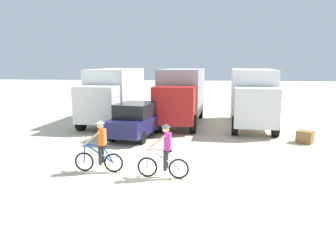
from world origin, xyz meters
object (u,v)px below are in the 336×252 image
Objects in this scene: box_truck_white_box at (113,93)px; sedan_parked at (137,120)px; box_truck_avon_van at (252,95)px; cyclist_orange_shirt at (100,148)px; supply_crate at (305,137)px; box_truck_grey_hauler at (181,94)px; cyclist_cowboy_hat at (165,153)px.

sedan_parked is (2.25, -3.98, -0.99)m from box_truck_white_box.
box_truck_avon_van is 11.19m from cyclist_orange_shirt.
box_truck_white_box and box_truck_avon_van have the same top height.
cyclist_orange_shirt reaches higher than sedan_parked.
box_truck_white_box reaches higher than supply_crate.
box_truck_avon_van is at bearing -5.60° from box_truck_grey_hauler.
cyclist_cowboy_hat is 2.60× the size of supply_crate.
box_truck_grey_hauler is at bearing 1.15° from box_truck_white_box.
box_truck_avon_van is 7.28m from sedan_parked.
box_truck_white_box is 4.24m from box_truck_grey_hauler.
cyclist_cowboy_hat is at bearing -113.45° from box_truck_avon_van.
box_truck_white_box is 4.68m from sedan_parked.
box_truck_avon_van is 10.41m from cyclist_cowboy_hat.
box_truck_white_box and box_truck_grey_hauler have the same top height.
sedan_parked is 2.45× the size of cyclist_cowboy_hat.
box_truck_avon_van is at bearing 54.84° from cyclist_orange_shirt.
box_truck_grey_hauler is 4.63m from sedan_parked.
box_truck_white_box is at bearing 177.77° from box_truck_avon_van.
cyclist_cowboy_hat is at bearing -66.13° from box_truck_white_box.
box_truck_grey_hauler is 7.77m from supply_crate.
cyclist_cowboy_hat is 8.18m from supply_crate.
supply_crate is at bearing 42.06° from cyclist_cowboy_hat.
sedan_parked is 2.45× the size of cyclist_orange_shirt.
box_truck_grey_hauler is 3.79× the size of cyclist_cowboy_hat.
cyclist_orange_shirt and cyclist_cowboy_hat have the same top height.
box_truck_grey_hauler reaches higher than supply_crate.
box_truck_grey_hauler is 1.54× the size of sedan_parked.
cyclist_orange_shirt reaches higher than supply_crate.
box_truck_white_box is 1.54× the size of sedan_parked.
sedan_parked is 6.38× the size of supply_crate.
cyclist_orange_shirt is (-6.42, -9.11, -1.03)m from box_truck_avon_van.
cyclist_cowboy_hat is at bearing -70.30° from sedan_parked.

